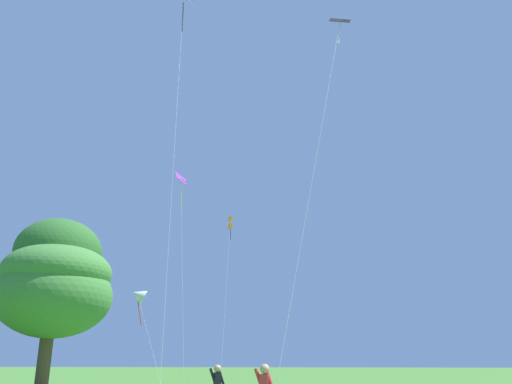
{
  "coord_description": "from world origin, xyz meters",
  "views": [
    {
      "loc": [
        0.22,
        -2.16,
        1.66
      ],
      "look_at": [
        -5.4,
        29.69,
        12.29
      ],
      "focal_mm": 36.48,
      "sensor_mm": 36.0,
      "label": 1
    }
  ],
  "objects_px": {
    "kite_pink_low": "(183,11)",
    "kite_white_distant": "(138,295)",
    "kite_purple_streamer": "(181,190)",
    "kite_orange_box": "(230,225)",
    "tree_right_cluster": "(56,279)",
    "kite_black_large": "(337,40)"
  },
  "relations": [
    {
      "from": "kite_pink_low",
      "to": "kite_orange_box",
      "type": "relative_size",
      "value": 1.98
    },
    {
      "from": "kite_purple_streamer",
      "to": "tree_right_cluster",
      "type": "distance_m",
      "value": 13.44
    },
    {
      "from": "kite_purple_streamer",
      "to": "kite_black_large",
      "type": "height_order",
      "value": "kite_black_large"
    },
    {
      "from": "kite_orange_box",
      "to": "kite_white_distant",
      "type": "distance_m",
      "value": 10.84
    },
    {
      "from": "kite_white_distant",
      "to": "kite_orange_box",
      "type": "bearing_deg",
      "value": 51.46
    },
    {
      "from": "kite_pink_low",
      "to": "kite_purple_streamer",
      "type": "distance_m",
      "value": 14.16
    },
    {
      "from": "kite_orange_box",
      "to": "kite_black_large",
      "type": "distance_m",
      "value": 23.9
    },
    {
      "from": "kite_orange_box",
      "to": "tree_right_cluster",
      "type": "distance_m",
      "value": 16.58
    },
    {
      "from": "tree_right_cluster",
      "to": "kite_purple_streamer",
      "type": "bearing_deg",
      "value": 61.69
    },
    {
      "from": "tree_right_cluster",
      "to": "kite_black_large",
      "type": "bearing_deg",
      "value": -25.49
    },
    {
      "from": "kite_pink_low",
      "to": "kite_white_distant",
      "type": "bearing_deg",
      "value": 124.39
    },
    {
      "from": "kite_pink_low",
      "to": "tree_right_cluster",
      "type": "distance_m",
      "value": 20.09
    },
    {
      "from": "kite_orange_box",
      "to": "kite_purple_streamer",
      "type": "bearing_deg",
      "value": -131.63
    },
    {
      "from": "kite_white_distant",
      "to": "kite_purple_streamer",
      "type": "xyz_separation_m",
      "value": [
        1.91,
        2.84,
        8.93
      ]
    },
    {
      "from": "kite_orange_box",
      "to": "kite_black_large",
      "type": "bearing_deg",
      "value": -65.18
    },
    {
      "from": "kite_orange_box",
      "to": "kite_purple_streamer",
      "type": "height_order",
      "value": "kite_purple_streamer"
    },
    {
      "from": "kite_orange_box",
      "to": "kite_purple_streamer",
      "type": "relative_size",
      "value": 0.81
    },
    {
      "from": "kite_orange_box",
      "to": "tree_right_cluster",
      "type": "xyz_separation_m",
      "value": [
        -8.24,
        -12.85,
        -6.47
      ]
    },
    {
      "from": "kite_pink_low",
      "to": "kite_white_distant",
      "type": "distance_m",
      "value": 20.61
    },
    {
      "from": "kite_purple_streamer",
      "to": "tree_right_cluster",
      "type": "bearing_deg",
      "value": -118.31
    },
    {
      "from": "kite_pink_low",
      "to": "tree_right_cluster",
      "type": "relative_size",
      "value": 2.58
    },
    {
      "from": "kite_orange_box",
      "to": "kite_white_distant",
      "type": "height_order",
      "value": "kite_orange_box"
    }
  ]
}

